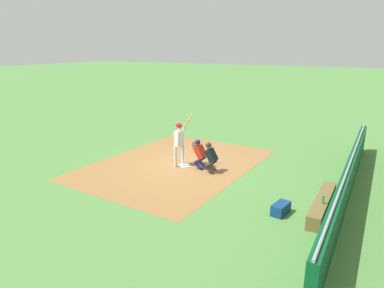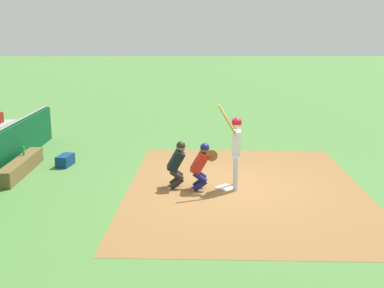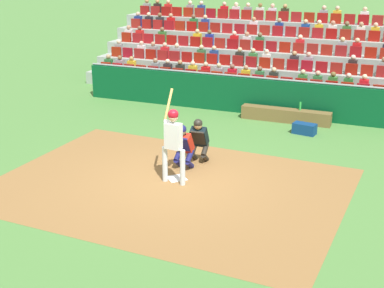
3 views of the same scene
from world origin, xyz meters
TOP-DOWN VIEW (x-y plane):
  - ground_plane at (0.00, 0.00)m, footprint 160.00×160.00m
  - infield_dirt_patch at (0.00, 0.50)m, footprint 8.64×6.54m
  - home_plate_marker at (0.00, 0.00)m, footprint 0.62×0.62m
  - batter_at_plate at (-0.03, 0.24)m, footprint 0.64×0.65m
  - catcher_crouching at (0.10, -0.65)m, footprint 0.46×0.70m
  - home_plate_umpire at (-0.10, -1.28)m, footprint 0.48×0.51m
  - dugout_wall at (0.00, -6.40)m, footprint 12.54×0.24m
  - dugout_bench at (-1.44, -5.85)m, footprint 2.98×0.40m
  - water_bottle_on_bench at (-1.89, -5.91)m, footprint 0.07×0.07m
  - equipment_duffel_bag at (-2.27, -4.78)m, footprint 0.76×0.47m
  - bleacher_stand at (0.01, -11.12)m, footprint 15.49×4.77m

SIDE VIEW (x-z plane):
  - ground_plane at x=0.00m, z-range 0.00..0.00m
  - infield_dirt_patch at x=0.00m, z-range 0.00..0.01m
  - home_plate_marker at x=0.00m, z-range 0.01..0.02m
  - equipment_duffel_bag at x=-2.27m, z-range 0.00..0.34m
  - dugout_bench at x=-1.44m, z-range 0.00..0.44m
  - water_bottle_on_bench at x=-1.89m, z-range 0.44..0.71m
  - dugout_wall at x=0.00m, z-range -0.03..1.30m
  - home_plate_umpire at x=-0.10m, z-range 0.06..1.32m
  - catcher_crouching at x=0.10m, z-range 0.07..1.34m
  - bleacher_stand at x=0.01m, z-range -0.65..2.57m
  - batter_at_plate at x=-0.03m, z-range 0.05..2.32m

